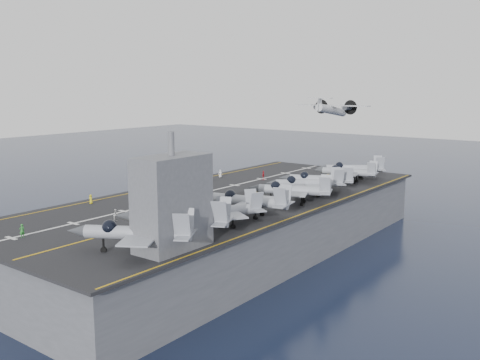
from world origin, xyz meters
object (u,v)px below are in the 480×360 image
Objects in this scene: transport_plane at (331,110)px; tow_cart_a at (153,220)px; island_superstructure at (172,191)px; fighter_jet_0 at (138,232)px.

tow_cart_a is at bearing -80.95° from transport_plane.
transport_plane is at bearing 105.24° from island_superstructure.
transport_plane reaches higher than island_superstructure.
transport_plane is at bearing 103.42° from fighter_jet_0.
fighter_jet_0 is at bearing -76.58° from transport_plane.
island_superstructure is 14.92m from tow_cart_a.
fighter_jet_0 is 8.12× the size of tow_cart_a.
island_superstructure is at bearing 63.75° from fighter_jet_0.
fighter_jet_0 is (-2.03, -4.13, -4.70)m from island_superstructure.
fighter_jet_0 is 0.85× the size of transport_plane.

